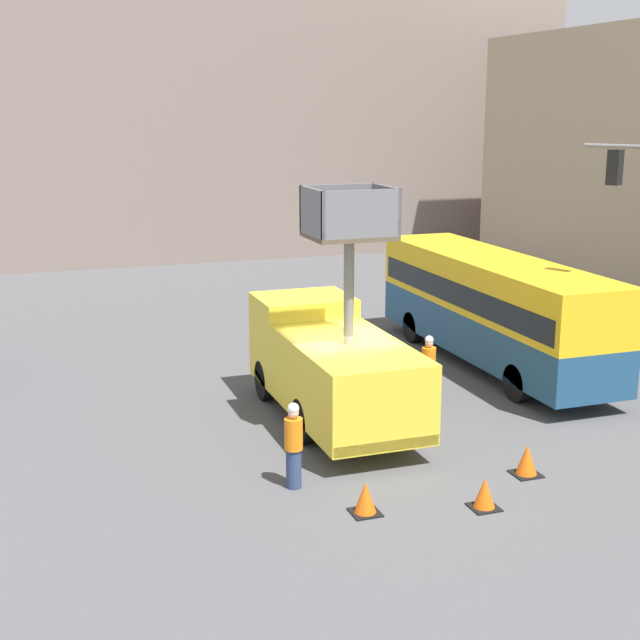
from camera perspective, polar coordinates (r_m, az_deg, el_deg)
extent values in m
plane|color=#4C4C4F|center=(22.09, 1.47, -6.83)|extent=(120.00, 120.00, 0.00)
cube|color=gray|center=(49.10, -11.01, 14.45)|extent=(44.00, 10.00, 17.31)
cube|color=yellow|center=(23.96, -1.06, -1.12)|extent=(2.49, 2.01, 2.28)
cube|color=yellow|center=(21.00, 1.81, -3.92)|extent=(2.49, 4.69, 1.83)
cube|color=red|center=(19.25, 4.27, -8.01)|extent=(2.44, 0.10, 0.24)
cylinder|color=black|center=(23.96, -3.54, -3.86)|extent=(0.30, 1.06, 1.06)
cylinder|color=black|center=(24.61, 1.38, -3.36)|extent=(0.30, 1.06, 1.06)
cylinder|color=black|center=(20.92, -1.02, -6.46)|extent=(0.30, 1.06, 1.06)
cylinder|color=black|center=(21.67, 4.51, -5.79)|extent=(0.30, 1.06, 1.06)
cylinder|color=slate|center=(20.45, 1.86, 1.83)|extent=(0.24, 0.24, 2.47)
cube|color=brown|center=(20.23, 1.88, 5.40)|extent=(1.86, 1.56, 0.10)
cube|color=slate|center=(19.86, -0.51, 6.93)|extent=(0.08, 1.56, 1.05)
cube|color=slate|center=(20.49, 4.23, 7.10)|extent=(0.08, 1.56, 1.05)
cube|color=slate|center=(20.85, 1.16, 7.24)|extent=(1.86, 0.08, 1.05)
cube|color=slate|center=(19.48, 2.69, 6.78)|extent=(1.86, 0.08, 1.05)
cube|color=navy|center=(27.39, 10.91, -0.66)|extent=(2.42, 10.53, 1.29)
cube|color=yellow|center=(27.08, 11.04, 2.28)|extent=(2.42, 10.53, 1.58)
cube|color=black|center=(27.13, 11.02, 1.79)|extent=(2.44, 10.10, 0.69)
cylinder|color=black|center=(29.85, 5.97, -0.44)|extent=(0.30, 1.02, 1.02)
cylinder|color=black|center=(30.79, 9.54, -0.12)|extent=(0.30, 1.02, 1.02)
cylinder|color=black|center=(24.33, 12.52, -3.95)|extent=(0.30, 1.02, 1.02)
cylinder|color=black|center=(25.48, 16.58, -3.40)|extent=(0.30, 1.02, 1.02)
cube|color=black|center=(24.29, 18.35, 9.26)|extent=(0.43, 0.43, 0.90)
sphere|color=red|center=(24.27, 18.40, 9.85)|extent=(0.20, 0.20, 0.20)
cylinder|color=navy|center=(18.61, -1.69, -9.47)|extent=(0.32, 0.32, 0.84)
cylinder|color=orange|center=(18.33, -1.71, -7.30)|extent=(0.38, 0.38, 0.66)
sphere|color=tan|center=(18.17, -1.72, -5.99)|extent=(0.23, 0.23, 0.23)
sphere|color=white|center=(18.14, -1.72, -5.68)|extent=(0.24, 0.24, 0.24)
cylinder|color=navy|center=(24.08, 6.92, -4.16)|extent=(0.32, 0.32, 0.81)
cylinder|color=orange|center=(23.87, 6.97, -2.50)|extent=(0.38, 0.38, 0.64)
sphere|color=tan|center=(23.76, 7.00, -1.50)|extent=(0.22, 0.22, 0.22)
sphere|color=white|center=(23.73, 7.01, -1.27)|extent=(0.23, 0.23, 0.23)
cube|color=black|center=(17.68, 2.91, -12.20)|extent=(0.57, 0.57, 0.03)
cone|color=#F25B0F|center=(17.55, 2.92, -11.30)|extent=(0.45, 0.45, 0.65)
cube|color=black|center=(19.85, 13.04, -9.58)|extent=(0.59, 0.59, 0.03)
cone|color=#F25B0F|center=(19.72, 13.09, -8.72)|extent=(0.47, 0.47, 0.67)
cube|color=black|center=(18.16, 10.45, -11.70)|extent=(0.56, 0.56, 0.03)
cone|color=#F25B0F|center=(18.03, 10.49, -10.83)|extent=(0.45, 0.45, 0.64)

